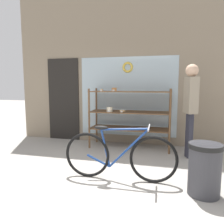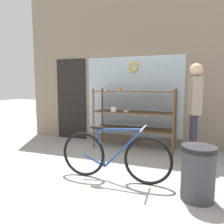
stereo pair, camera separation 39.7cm
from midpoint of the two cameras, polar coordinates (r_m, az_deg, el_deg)
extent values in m
plane|color=gray|center=(3.09, -8.30, -20.70)|extent=(30.00, 30.00, 0.00)
cube|color=gray|center=(5.40, 5.84, 11.95)|extent=(5.33, 0.08, 3.79)
cube|color=#A3B7C1|center=(5.30, 7.71, 3.97)|extent=(2.34, 0.02, 1.90)
cube|color=black|center=(5.89, -8.65, 3.29)|extent=(0.84, 0.03, 2.10)
torus|color=gold|center=(5.29, 7.80, 11.55)|extent=(0.26, 0.06, 0.26)
cylinder|color=brown|center=(4.95, -2.59, -1.70)|extent=(0.04, 0.04, 1.35)
cylinder|color=brown|center=(4.59, 18.22, -2.77)|extent=(0.04, 0.04, 1.35)
cylinder|color=brown|center=(5.45, -0.45, -0.89)|extent=(0.04, 0.04, 1.35)
cylinder|color=brown|center=(5.12, 18.40, -1.78)|extent=(0.04, 0.04, 1.35)
cube|color=brown|center=(4.99, 8.03, -4.40)|extent=(1.81, 0.58, 0.02)
cube|color=brown|center=(4.93, 8.11, -0.07)|extent=(1.81, 0.58, 0.02)
cube|color=brown|center=(4.89, 8.20, 5.27)|extent=(1.81, 0.58, 0.02)
torus|color=tan|center=(4.86, 6.11, 0.21)|extent=(0.13, 0.13, 0.04)
cube|color=white|center=(4.79, 5.90, 0.08)|extent=(0.05, 0.00, 0.04)
cylinder|color=#C67F42|center=(5.00, 4.08, 5.90)|extent=(0.12, 0.12, 0.08)
cube|color=white|center=(4.94, 3.87, 5.66)|extent=(0.05, 0.00, 0.04)
cylinder|color=beige|center=(4.91, 2.78, 0.68)|extent=(0.13, 0.13, 0.11)
cube|color=white|center=(4.84, 2.51, 0.18)|extent=(0.05, 0.00, 0.04)
ellipsoid|color=#AD7F4C|center=(4.91, 0.75, 5.76)|extent=(0.07, 0.06, 0.05)
cube|color=white|center=(4.86, 0.57, 5.65)|extent=(0.05, 0.00, 0.04)
torus|color=black|center=(3.50, -4.20, -10.95)|extent=(0.71, 0.07, 0.71)
torus|color=black|center=(3.27, 12.90, -12.42)|extent=(0.71, 0.07, 0.71)
cylinder|color=navy|center=(3.27, 6.46, -9.55)|extent=(0.61, 0.05, 0.63)
cylinder|color=navy|center=(3.22, 5.43, -4.59)|extent=(0.71, 0.05, 0.07)
cylinder|color=navy|center=(3.37, 0.45, -9.40)|extent=(0.16, 0.04, 0.58)
cylinder|color=navy|center=(3.46, -1.40, -12.51)|extent=(0.37, 0.04, 0.19)
ellipsoid|color=black|center=(3.31, -0.60, -4.05)|extent=(0.22, 0.10, 0.06)
cylinder|color=#B2B2B7|center=(3.15, 11.76, -4.21)|extent=(0.04, 0.46, 0.02)
cylinder|color=#282833|center=(4.57, 22.58, -6.00)|extent=(0.11, 0.11, 0.89)
cylinder|color=#282833|center=(4.47, 23.04, -6.32)|extent=(0.11, 0.11, 0.89)
cube|color=gray|center=(4.41, 23.31, 3.94)|extent=(0.26, 0.36, 0.70)
sphere|color=tan|center=(4.41, 23.62, 10.05)|extent=(0.24, 0.24, 0.24)
cylinder|color=#38383D|center=(3.09, 25.14, -14.29)|extent=(0.41, 0.41, 0.69)
cylinder|color=black|center=(3.00, 25.46, -8.67)|extent=(0.43, 0.43, 0.06)
camera|label=1|loc=(0.20, -87.14, 0.36)|focal=35.00mm
camera|label=2|loc=(0.20, 92.86, -0.36)|focal=35.00mm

